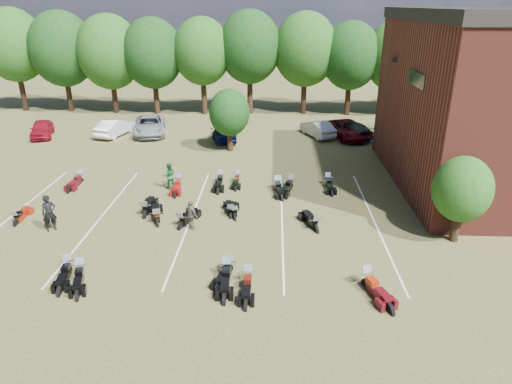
{
  "coord_description": "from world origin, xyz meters",
  "views": [
    {
      "loc": [
        1.48,
        -19.47,
        10.94
      ],
      "look_at": [
        0.54,
        4.0,
        1.2
      ],
      "focal_mm": 32.0,
      "sensor_mm": 36.0,
      "label": 1
    }
  ],
  "objects_px": {
    "motorcycle_14": "(81,183)",
    "motorcycle_7": "(17,224)",
    "person_black": "(49,213)",
    "motorcycle_3": "(230,272)",
    "person_green": "(169,176)",
    "car_4": "(225,131)",
    "person_grey": "(191,215)",
    "car_0": "(42,129)"
  },
  "relations": [
    {
      "from": "car_4",
      "to": "motorcycle_3",
      "type": "relative_size",
      "value": 2.12
    },
    {
      "from": "car_4",
      "to": "person_grey",
      "type": "distance_m",
      "value": 17.08
    },
    {
      "from": "car_0",
      "to": "motorcycle_7",
      "type": "bearing_deg",
      "value": -87.52
    },
    {
      "from": "person_green",
      "to": "motorcycle_14",
      "type": "relative_size",
      "value": 0.76
    },
    {
      "from": "car_0",
      "to": "motorcycle_3",
      "type": "height_order",
      "value": "car_0"
    },
    {
      "from": "car_0",
      "to": "person_green",
      "type": "distance_m",
      "value": 18.1
    },
    {
      "from": "car_4",
      "to": "person_black",
      "type": "bearing_deg",
      "value": -120.15
    },
    {
      "from": "person_grey",
      "to": "motorcycle_14",
      "type": "relative_size",
      "value": 0.72
    },
    {
      "from": "car_0",
      "to": "person_green",
      "type": "height_order",
      "value": "person_green"
    },
    {
      "from": "motorcycle_3",
      "to": "person_green",
      "type": "bearing_deg",
      "value": 130.64
    },
    {
      "from": "motorcycle_14",
      "to": "car_4",
      "type": "bearing_deg",
      "value": 54.43
    },
    {
      "from": "car_0",
      "to": "motorcycle_7",
      "type": "xyz_separation_m",
      "value": [
        6.75,
        -17.07,
        -0.72
      ]
    },
    {
      "from": "person_green",
      "to": "motorcycle_3",
      "type": "bearing_deg",
      "value": 98.35
    },
    {
      "from": "motorcycle_14",
      "to": "motorcycle_7",
      "type": "bearing_deg",
      "value": -96.49
    },
    {
      "from": "person_grey",
      "to": "motorcycle_7",
      "type": "xyz_separation_m",
      "value": [
        -9.48,
        0.16,
        -0.82
      ]
    },
    {
      "from": "person_black",
      "to": "person_grey",
      "type": "height_order",
      "value": "person_black"
    },
    {
      "from": "person_green",
      "to": "motorcycle_7",
      "type": "distance_m",
      "value": 8.98
    },
    {
      "from": "person_green",
      "to": "person_grey",
      "type": "height_order",
      "value": "person_green"
    },
    {
      "from": "person_black",
      "to": "motorcycle_3",
      "type": "height_order",
      "value": "person_black"
    },
    {
      "from": "car_0",
      "to": "motorcycle_3",
      "type": "bearing_deg",
      "value": -67.97
    },
    {
      "from": "car_4",
      "to": "motorcycle_14",
      "type": "distance_m",
      "value": 13.72
    },
    {
      "from": "person_black",
      "to": "motorcycle_7",
      "type": "height_order",
      "value": "person_black"
    },
    {
      "from": "car_4",
      "to": "motorcycle_3",
      "type": "distance_m",
      "value": 21.29
    },
    {
      "from": "person_black",
      "to": "motorcycle_14",
      "type": "relative_size",
      "value": 0.87
    },
    {
      "from": "person_black",
      "to": "person_green",
      "type": "bearing_deg",
      "value": 17.0
    },
    {
      "from": "person_green",
      "to": "motorcycle_14",
      "type": "distance_m",
      "value": 6.2
    },
    {
      "from": "motorcycle_14",
      "to": "person_black",
      "type": "bearing_deg",
      "value": -77.18
    },
    {
      "from": "motorcycle_3",
      "to": "car_4",
      "type": "bearing_deg",
      "value": 110.8
    },
    {
      "from": "motorcycle_14",
      "to": "person_grey",
      "type": "bearing_deg",
      "value": -34.05
    },
    {
      "from": "car_4",
      "to": "car_0",
      "type": "bearing_deg",
      "value": 171.97
    },
    {
      "from": "car_4",
      "to": "person_green",
      "type": "height_order",
      "value": "person_green"
    },
    {
      "from": "motorcycle_3",
      "to": "car_0",
      "type": "bearing_deg",
      "value": 145.6
    },
    {
      "from": "motorcycle_3",
      "to": "person_grey",
      "type": "bearing_deg",
      "value": 134.69
    },
    {
      "from": "car_0",
      "to": "person_black",
      "type": "height_order",
      "value": "person_black"
    },
    {
      "from": "car_4",
      "to": "motorcycle_14",
      "type": "relative_size",
      "value": 1.97
    },
    {
      "from": "car_0",
      "to": "motorcycle_3",
      "type": "xyz_separation_m",
      "value": [
        18.6,
        -21.29,
        -0.72
      ]
    },
    {
      "from": "person_green",
      "to": "motorcycle_7",
      "type": "relative_size",
      "value": 0.81
    },
    {
      "from": "person_black",
      "to": "motorcycle_3",
      "type": "xyz_separation_m",
      "value": [
        9.64,
        -3.66,
        -0.97
      ]
    },
    {
      "from": "motorcycle_3",
      "to": "motorcycle_7",
      "type": "xyz_separation_m",
      "value": [
        -11.84,
        4.22,
        0.0
      ]
    },
    {
      "from": "motorcycle_3",
      "to": "motorcycle_7",
      "type": "distance_m",
      "value": 12.57
    },
    {
      "from": "person_black",
      "to": "person_grey",
      "type": "xyz_separation_m",
      "value": [
        7.28,
        0.4,
        -0.16
      ]
    },
    {
      "from": "person_green",
      "to": "motorcycle_14",
      "type": "xyz_separation_m",
      "value": [
        -6.1,
        0.76,
        -0.86
      ]
    }
  ]
}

